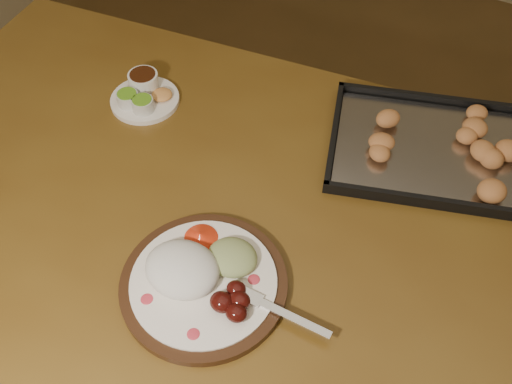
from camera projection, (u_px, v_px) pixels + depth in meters
The scene contains 5 objects.
ground at pixel (358, 343), 1.68m from camera, with size 4.00×4.00×0.00m, color brown.
dining_table at pixel (232, 240), 1.12m from camera, with size 1.58×1.03×0.75m.
dinner_plate at pixel (201, 277), 0.94m from camera, with size 0.36×0.28×0.06m.
condiment_saucer at pixel (143, 94), 1.22m from camera, with size 0.15×0.15×0.05m.
baking_tray at pixel (432, 147), 1.13m from camera, with size 0.47×0.40×0.04m.
Camera 1 is at (0.06, -0.77, 1.59)m, focal length 40.00 mm.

